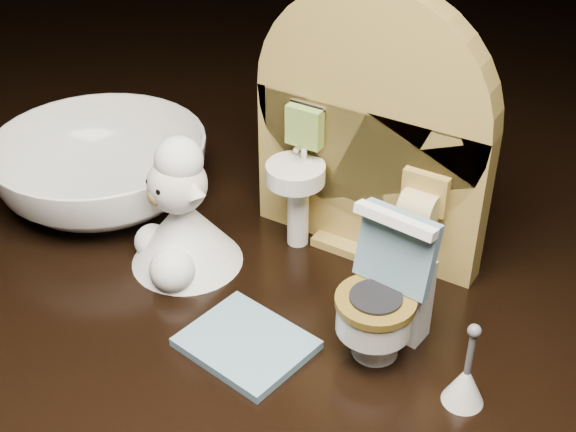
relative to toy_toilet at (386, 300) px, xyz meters
The scene contains 6 objects.
backdrop_panel 0.09m from the toy_toilet, 123.85° to the left, with size 0.13×0.05×0.15m.
toy_toilet is the anchor object (origin of this frame).
bath_mat 0.07m from the toy_toilet, 146.41° to the right, with size 0.06×0.05×0.00m, color #638B9F.
toilet_brush 0.05m from the toy_toilet, 17.48° to the right, with size 0.02×0.02×0.04m.
plush_lamb 0.12m from the toy_toilet, behind, with size 0.06×0.06×0.08m.
ceramic_bowl 0.20m from the toy_toilet, behind, with size 0.13×0.13×0.04m, color white.
Camera 1 is at (0.15, -0.27, 0.27)m, focal length 50.00 mm.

